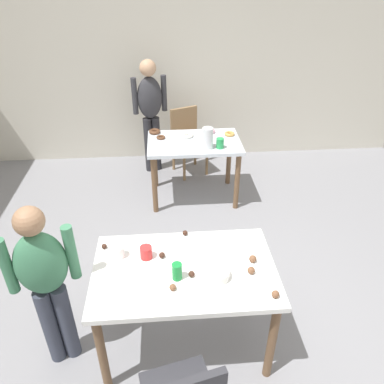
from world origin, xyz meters
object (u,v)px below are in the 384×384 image
Objects in this scene: dining_table_far at (194,150)px; person_adult_far at (150,108)px; person_girl_near at (45,278)px; pitcher_far at (208,138)px; chair_far_table at (187,137)px; dining_table_near at (185,279)px; mixing_bowl at (216,274)px; soda_can at (177,271)px.

person_adult_far reaches higher than dining_table_far.
person_girl_near reaches higher than pitcher_far.
chair_far_table is 3.05m from person_girl_near.
dining_table_near is 2.78m from chair_far_table.
person_adult_far is 2.95m from mixing_bowl.
person_adult_far is (-0.50, 0.75, 0.27)m from dining_table_far.
dining_table_near is 2.84m from person_adult_far.
dining_table_near is at bearing -94.28° from chair_far_table.
person_girl_near is at bearing -123.45° from pitcher_far.
mixing_bowl is (1.11, -0.04, -0.01)m from person_girl_near.
dining_table_far is 2.18m from soda_can.
dining_table_far is 1.22× the size of chair_far_table.
chair_far_table reaches higher than mixing_bowl.
person_adult_far reaches higher than soda_can.
soda_can is 0.52× the size of pitcher_far.
chair_far_table is at bearing 68.55° from person_girl_near.
person_adult_far is 12.32× the size of soda_can.
dining_table_near is 1.43× the size of chair_far_table.
mixing_bowl is 1.98m from pitcher_far.
mixing_bowl is at bearing -2.08° from person_girl_near.
person_adult_far reaches higher than person_girl_near.
person_girl_near is at bearing 178.16° from soda_can.
soda_can reaches higher than mixing_bowl.
chair_far_table is 0.58× the size of person_adult_far.
pitcher_far reaches higher than soda_can.
soda_can is at bearing -102.22° from pitcher_far.
pitcher_far is (0.42, 1.95, 0.06)m from soda_can.
chair_far_table is 2.88m from soda_can.
soda_can is at bearing -121.37° from dining_table_near.
person_girl_near is (-0.90, -0.06, 0.14)m from dining_table_near.
dining_table_far is 0.80× the size of person_girl_near.
dining_table_near is 0.91m from person_girl_near.
dining_table_far is at bearing 123.72° from pitcher_far.
dining_table_far is (0.24, 2.06, -0.02)m from dining_table_near.
chair_far_table is at bearing 89.95° from mixing_bowl.
mixing_bowl is (0.47, -2.91, -0.12)m from person_adult_far.
pitcher_far is (0.13, -0.20, 0.23)m from dining_table_far.
pitcher_far is (0.17, 1.97, 0.09)m from mixing_bowl.
mixing_bowl is at bearing -90.91° from dining_table_far.
dining_table_far is 2.42m from person_girl_near.
person_girl_near reaches higher than soda_can.
person_girl_near is at bearing 177.92° from mixing_bowl.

